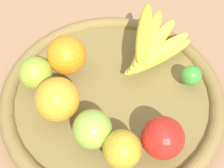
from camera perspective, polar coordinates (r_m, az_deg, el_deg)
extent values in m
plane|color=#966C4B|center=(0.64, 0.00, -3.30)|extent=(2.40, 2.40, 0.00)
cylinder|color=olive|center=(0.63, 0.00, -2.63)|extent=(0.42, 0.42, 0.03)
torus|color=olive|center=(0.62, 0.00, -1.93)|extent=(0.44, 0.44, 0.03)
ellipsoid|color=yellow|center=(0.65, 8.71, 4.87)|extent=(0.17, 0.04, 0.03)
ellipsoid|color=yellow|center=(0.64, 8.51, 5.95)|extent=(0.17, 0.03, 0.03)
ellipsoid|color=yellow|center=(0.64, 7.68, 7.35)|extent=(0.17, 0.08, 0.03)
ellipsoid|color=yellow|center=(0.63, 6.75, 8.56)|extent=(0.16, 0.11, 0.03)
ellipsoid|color=yellow|center=(0.62, 5.91, 9.59)|extent=(0.14, 0.14, 0.03)
sphere|color=gold|center=(0.51, 1.90, -11.92)|extent=(0.07, 0.07, 0.06)
sphere|color=gold|center=(0.55, -10.02, -2.76)|extent=(0.11, 0.11, 0.08)
sphere|color=orange|center=(0.62, -8.35, 5.26)|extent=(0.11, 0.11, 0.08)
sphere|color=green|center=(0.62, 14.38, 1.51)|extent=(0.05, 0.05, 0.04)
sphere|color=#8EB13E|center=(0.52, -3.63, -8.30)|extent=(0.09, 0.09, 0.07)
sphere|color=red|center=(0.52, 9.30, -9.72)|extent=(0.10, 0.10, 0.07)
sphere|color=#8BA731|center=(0.61, -13.87, 1.98)|extent=(0.09, 0.09, 0.06)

